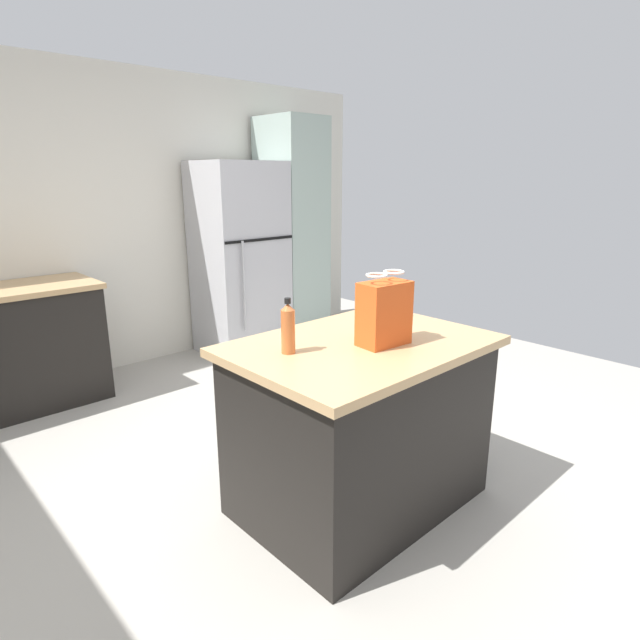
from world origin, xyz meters
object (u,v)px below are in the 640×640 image
Objects in this scene: refrigerator at (240,259)px; tall_cabinet at (292,232)px; small_box at (391,308)px; shopping_bag at (384,313)px; bottle at (288,328)px; kitchen_island at (360,424)px.

tall_cabinet is (0.66, 0.00, 0.22)m from refrigerator.
tall_cabinet is 18.09× the size of small_box.
bottle is at bearing 152.81° from shopping_bag.
shopping_bag is 2.84× the size of small_box.
kitchen_island is 4.89× the size of bottle.
small_box is at bearing 35.14° from shopping_bag.
bottle is (-0.82, -0.07, 0.06)m from small_box.
kitchen_island is 3.11m from tall_cabinet.
kitchen_island is 0.70m from small_box.
small_box is at bearing -117.78° from tall_cabinet.
shopping_bag is (0.05, -0.10, 0.60)m from kitchen_island.
shopping_bag is 1.36× the size of bottle.
tall_cabinet is 2.65m from small_box.
bottle is (-0.37, 0.12, 0.56)m from kitchen_island.
tall_cabinet is 3.16m from bottle.
tall_cabinet reaches higher than bottle.
small_box reaches higher than kitchen_island.
small_box is at bearing 22.27° from kitchen_island.
refrigerator is 2.41m from small_box.
kitchen_island is at bearing -112.00° from refrigerator.
shopping_bag reaches higher than kitchen_island.
bottle is at bearing 162.45° from kitchen_island.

